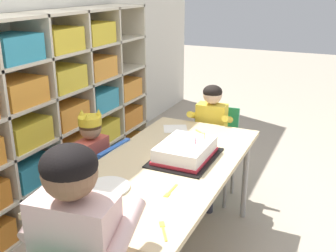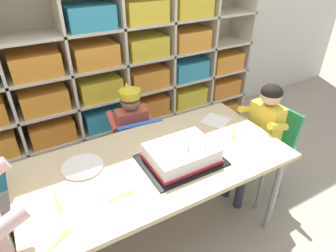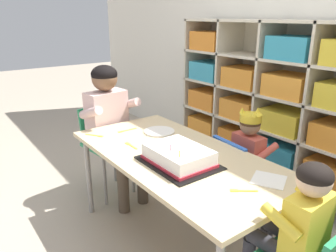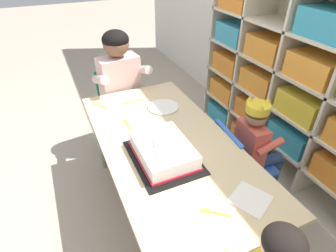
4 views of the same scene
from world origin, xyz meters
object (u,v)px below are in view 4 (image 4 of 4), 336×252
Objects in this scene: child_with_crown at (256,141)px; birthday_cake_on_tray at (163,152)px; classroom_chair_adult_side at (120,103)px; fork_beside_plate_stack at (127,124)px; activity_table at (168,149)px; fork_scattered_mid_table at (213,212)px; paper_plate_stack at (163,107)px; fork_near_cake_tray at (132,102)px; fork_near_child_seat at (100,106)px; adult_helper_seated at (123,85)px; classroom_chair_blue at (238,161)px.

birthday_cake_on_tray is at bearing 96.42° from child_with_crown.
fork_beside_plate_stack is (0.61, -0.11, 0.19)m from classroom_chair_adult_side.
fork_scattered_mid_table is (0.51, -0.02, 0.05)m from activity_table.
fork_scattered_mid_table is at bearing -96.05° from classroom_chair_adult_side.
fork_near_cake_tray is (-0.16, -0.17, -0.00)m from paper_plate_stack.
child_with_crown is 7.03× the size of fork_near_child_seat.
fork_near_cake_tray is (0.04, 0.21, -0.00)m from fork_near_child_seat.
fork_near_cake_tray is at bearing 129.32° from fork_scattered_mid_table.
birthday_cake_on_tray reaches higher than activity_table.
adult_helper_seated reaches higher than fork_near_cake_tray.
child_with_crown reaches higher than paper_plate_stack.
classroom_chair_blue is 0.77× the size of child_with_crown.
classroom_chair_adult_side is 4.89× the size of fork_near_cake_tray.
paper_plate_stack is at bearing 107.88° from fork_beside_plate_stack.
classroom_chair_adult_side is 1.40m from fork_scattered_mid_table.
classroom_chair_blue is 1.09m from classroom_chair_adult_side.
classroom_chair_adult_side reaches higher than activity_table.
classroom_chair_blue reaches higher than fork_scattered_mid_table.
birthday_cake_on_tray is (0.11, -0.07, 0.09)m from activity_table.
classroom_chair_blue reaches higher than paper_plate_stack.
birthday_cake_on_tray is at bearing -99.86° from adult_helper_seated.
classroom_chair_blue is at bearing -66.50° from adult_helper_seated.
activity_table is 3.40× the size of birthday_cake_on_tray.
classroom_chair_adult_side is at bearing 32.73° from classroom_chair_blue.
child_with_crown is at bearing 44.89° from paper_plate_stack.
classroom_chair_blue is (0.08, 0.47, -0.20)m from activity_table.
fork_near_child_seat is 0.82× the size of fork_near_cake_tray.
activity_table is 11.12× the size of fork_beside_plate_stack.
child_with_crown is at bearing 91.83° from birthday_cake_on_tray.
activity_table is at bearing -19.58° from paper_plate_stack.
birthday_cake_on_tray is 3.84× the size of fork_scattered_mid_table.
fork_near_child_seat is at bearing -130.62° from classroom_chair_adult_side.
adult_helper_seated reaches higher than birthday_cake_on_tray.
fork_near_cake_tray is (-0.63, 0.03, -0.04)m from birthday_cake_on_tray.
fork_beside_plate_stack is at bearing -71.98° from paper_plate_stack.
classroom_chair_adult_side is (-0.96, -0.62, -0.08)m from child_with_crown.
fork_beside_plate_stack is at bearing 165.63° from fork_near_child_seat.
classroom_chair_blue is 0.70m from fork_scattered_mid_table.
classroom_chair_blue is at bearing 79.60° from fork_scattered_mid_table.
fork_beside_plate_stack is at bearing 65.23° from classroom_chair_blue.
classroom_chair_blue is 1.00m from fork_near_child_seat.
fork_near_cake_tray is at bearing 49.80° from child_with_crown.
fork_beside_plate_stack is at bearing -113.55° from fork_near_cake_tray.
fork_scattered_mid_table is at bearing -88.59° from fork_near_cake_tray.
adult_helper_seated reaches higher than fork_scattered_mid_table.
classroom_chair_blue reaches higher than fork_beside_plate_stack.
child_with_crown is at bearing -89.58° from classroom_chair_blue.
classroom_chair_adult_side reaches higher than fork_near_cake_tray.
classroom_chair_blue is 3.05× the size of paper_plate_stack.
adult_helper_seated is at bearing -81.33° from fork_near_child_seat.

